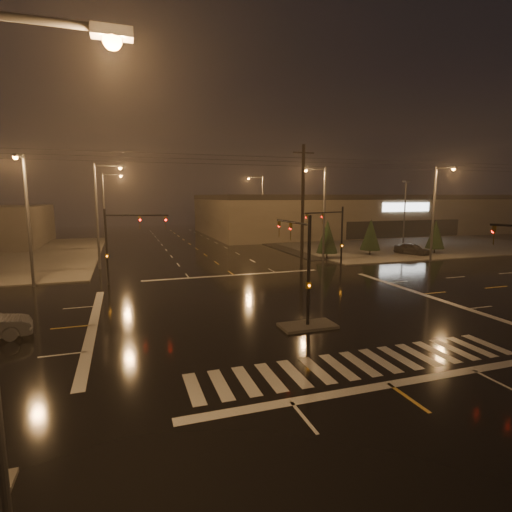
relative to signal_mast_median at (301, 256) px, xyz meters
name	(u,v)px	position (x,y,z in m)	size (l,w,h in m)	color
ground	(280,308)	(0.00, 3.07, -3.75)	(140.00, 140.00, 0.00)	black
sidewalk_ne	(386,241)	(30.00, 33.07, -3.69)	(36.00, 36.00, 0.12)	#45423D
median_island	(308,326)	(0.00, -0.93, -3.68)	(3.00, 1.60, 0.15)	#45423D
crosswalk	(360,363)	(0.00, -5.93, -3.75)	(15.00, 2.60, 0.01)	beige
stop_bar_near	(389,385)	(0.00, -7.93, -3.75)	(16.00, 0.50, 0.01)	beige
stop_bar_far	(234,275)	(0.00, 14.07, -3.75)	(16.00, 0.50, 0.01)	beige
parking_lot	(421,241)	(35.00, 31.07, -3.71)	(50.00, 24.00, 0.08)	black
retail_building	(358,212)	(35.00, 49.06, 0.09)	(60.20, 28.30, 7.20)	brown
signal_mast_median	(301,256)	(0.00, 0.00, 0.00)	(0.25, 4.59, 6.00)	black
signal_mast_ne	(335,231)	(9.50, 13.21, 0.04)	(4.84, 1.86, 6.00)	black
signal_mast_nw	(119,237)	(-9.50, 13.21, 0.04)	(4.84, 1.86, 6.00)	black
streetlight_0	(1,266)	(-11.18, -11.93, 2.05)	(2.77, 0.32, 10.00)	#38383A
streetlight_1	(100,209)	(-11.18, 21.07, 2.05)	(2.77, 0.32, 10.00)	#38383A
streetlight_2	(106,205)	(-11.18, 37.07, 2.05)	(2.77, 0.32, 10.00)	#38383A
streetlight_3	(322,207)	(11.18, 19.07, 2.05)	(2.77, 0.32, 10.00)	#38383A
streetlight_4	(261,204)	(11.18, 39.07, 2.05)	(2.77, 0.32, 10.00)	#38383A
streetlight_5	(27,212)	(-16.00, 14.26, 2.05)	(0.32, 2.77, 10.00)	#38383A
streetlight_6	(436,207)	(22.00, 14.26, 2.05)	(0.32, 2.77, 10.00)	#38383A
utility_pole_1	(303,205)	(8.00, 17.07, 2.38)	(2.20, 0.32, 12.00)	black
conifer_0	(327,236)	(12.35, 19.80, -1.22)	(2.35, 2.35, 4.38)	black
conifer_1	(371,234)	(18.41, 20.43, -1.23)	(2.34, 2.34, 4.35)	black
conifer_2	(436,234)	(26.61, 19.05, -1.32)	(2.22, 2.22, 4.16)	black
car_parked	(412,249)	(23.41, 19.14, -3.03)	(1.70, 4.22, 1.44)	black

